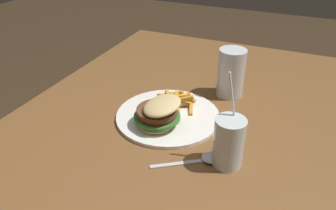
# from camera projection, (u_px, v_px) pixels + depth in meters

# --- Properties ---
(dining_table) EXTENTS (1.49, 1.08, 0.72)m
(dining_table) POSITION_uv_depth(u_px,v_px,m) (196.00, 181.00, 0.84)
(dining_table) COLOR brown
(dining_table) RESTS_ON ground_plane
(meal_plate_near) EXTENTS (0.29, 0.29, 0.09)m
(meal_plate_near) POSITION_uv_depth(u_px,v_px,m) (164.00, 113.00, 0.87)
(meal_plate_near) COLOR white
(meal_plate_near) RESTS_ON dining_table
(beer_glass) EXTENTS (0.08, 0.08, 0.15)m
(beer_glass) POSITION_uv_depth(u_px,v_px,m) (232.00, 74.00, 0.98)
(beer_glass) COLOR silver
(beer_glass) RESTS_ON dining_table
(juice_glass) EXTENTS (0.07, 0.07, 0.22)m
(juice_glass) POSITION_uv_depth(u_px,v_px,m) (228.00, 143.00, 0.71)
(juice_glass) COLOR silver
(juice_glass) RESTS_ON dining_table
(spoon) EXTENTS (0.12, 0.16, 0.02)m
(spoon) POSITION_uv_depth(u_px,v_px,m) (210.00, 158.00, 0.75)
(spoon) COLOR silver
(spoon) RESTS_ON dining_table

